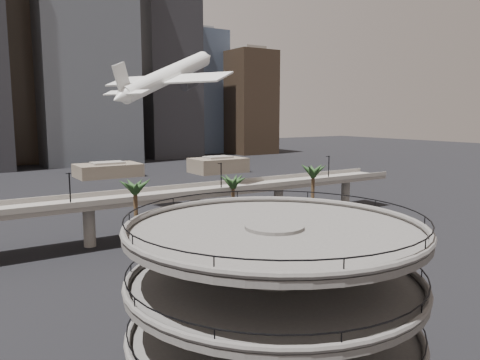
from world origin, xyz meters
TOP-DOWN VIEW (x-y plane):
  - ground at (0.00, 0.00)m, footprint 700.00×700.00m
  - parking_ramp at (-13.00, -4.00)m, footprint 22.20×22.20m
  - overpass at (0.00, 55.00)m, footprint 130.00×9.30m
  - palm_trees at (14.02, 44.65)m, footprint 42.40×10.40m
  - low_buildings at (6.89, 142.30)m, footprint 135.00×27.50m
  - skyline at (15.11, 217.08)m, footprint 269.00×86.00m
  - airborne_jet at (12.49, 70.66)m, footprint 34.07×31.91m
  - car_a at (3.67, 17.12)m, footprint 4.55×3.00m
  - car_b at (3.72, 21.63)m, footprint 5.29×2.93m
  - car_c at (32.70, 19.62)m, footprint 4.56×1.86m

SIDE VIEW (x-z plane):
  - ground at x=0.00m, z-range 0.00..0.00m
  - car_c at x=32.70m, z-range 0.00..1.32m
  - car_a at x=3.67m, z-range 0.00..1.44m
  - car_b at x=3.72m, z-range 0.00..1.65m
  - low_buildings at x=6.89m, z-range -0.54..6.26m
  - overpass at x=0.00m, z-range -0.01..14.69m
  - parking_ramp at x=-13.00m, z-range 1.16..18.51m
  - palm_trees at x=14.02m, z-range 4.43..18.43m
  - airborne_jet at x=12.49m, z-range 25.08..40.95m
  - skyline at x=15.11m, z-range -17.58..113.62m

